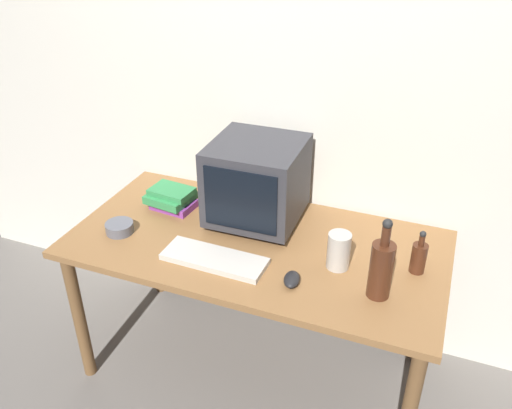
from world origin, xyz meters
name	(u,v)px	position (x,y,z in m)	size (l,w,h in m)	color
ground_plane	(256,364)	(0.00, 0.00, 0.00)	(6.00, 6.00, 0.00)	slate
back_wall	(294,89)	(0.00, 0.45, 1.25)	(4.00, 0.08, 2.50)	silver
desk	(256,258)	(0.00, 0.00, 0.64)	(1.57, 0.79, 0.73)	olive
crt_monitor	(257,182)	(-0.06, 0.16, 0.92)	(0.39, 0.40, 0.37)	#333338
keyboard	(214,259)	(-0.10, -0.19, 0.74)	(0.42, 0.15, 0.02)	beige
computer_mouse	(292,279)	(0.23, -0.21, 0.75)	(0.06, 0.10, 0.04)	black
bottle_tall	(381,268)	(0.54, -0.16, 0.85)	(0.08, 0.08, 0.32)	#472314
bottle_short	(419,257)	(0.65, 0.04, 0.80)	(0.06, 0.06, 0.18)	#472314
book_stack	(172,198)	(-0.46, 0.12, 0.78)	(0.22, 0.19, 0.10)	#843893
cd_spindle	(120,228)	(-0.57, -0.15, 0.75)	(0.12, 0.12, 0.04)	#595B66
metal_canister	(339,251)	(0.36, -0.04, 0.80)	(0.09, 0.09, 0.15)	#B7B2A8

